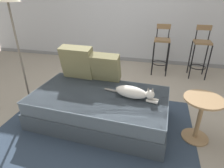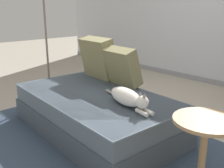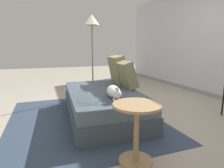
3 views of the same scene
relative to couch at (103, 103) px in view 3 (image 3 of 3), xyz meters
The scene contains 9 objects.
ground_plane 0.45m from the couch, 90.00° to the left, with size 16.00×16.00×0.00m, color #A89E8E.
wall_baseboard_trim 2.60m from the couch, 90.00° to the left, with size 8.00×0.02×0.09m, color gray.
area_rug 0.37m from the couch, 90.00° to the right, with size 2.51×2.12×0.01m, color #334256.
couch is the anchor object (origin of this frame).
throw_pillow_corner 0.79m from the couch, 137.44° to the left, with size 0.50×0.29×0.51m.
throw_pillow_middle 0.59m from the couch, 93.33° to the left, with size 0.43×0.29×0.44m.
cat 0.53m from the couch, ahead, with size 0.73×0.25×0.19m.
side_table 1.26m from the couch, ahead, with size 0.44×0.44×0.57m.
floor_lamp 1.78m from the couch, behind, with size 0.32×0.32×1.74m.
Camera 3 is at (2.68, -1.22, 1.05)m, focal length 30.00 mm.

